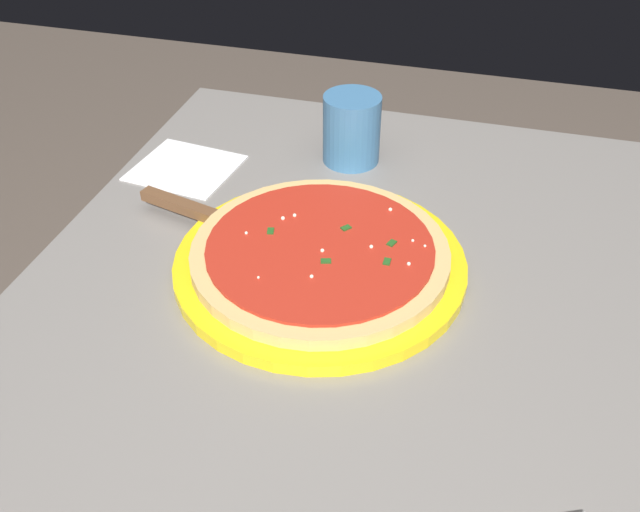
{
  "coord_description": "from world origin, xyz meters",
  "views": [
    {
      "loc": [
        0.58,
        0.14,
        1.31
      ],
      "look_at": [
        -0.06,
        -0.04,
        0.79
      ],
      "focal_mm": 39.68,
      "sensor_mm": 36.0,
      "label": 1
    }
  ],
  "objects_px": {
    "serving_plate": "(320,264)",
    "pizza_server": "(208,216)",
    "napkin_folded_right": "(186,168)",
    "pizza": "(320,253)",
    "cup_tall_drink": "(352,129)"
  },
  "relations": [
    {
      "from": "serving_plate",
      "to": "pizza",
      "type": "bearing_deg",
      "value": 121.07
    },
    {
      "from": "pizza",
      "to": "napkin_folded_right",
      "type": "relative_size",
      "value": 2.17
    },
    {
      "from": "pizza",
      "to": "cup_tall_drink",
      "type": "bearing_deg",
      "value": -174.41
    },
    {
      "from": "serving_plate",
      "to": "cup_tall_drink",
      "type": "relative_size",
      "value": 3.44
    },
    {
      "from": "napkin_folded_right",
      "to": "pizza_server",
      "type": "bearing_deg",
      "value": 35.08
    },
    {
      "from": "cup_tall_drink",
      "to": "pizza_server",
      "type": "bearing_deg",
      "value": -31.2
    },
    {
      "from": "pizza",
      "to": "napkin_folded_right",
      "type": "xyz_separation_m",
      "value": [
        -0.17,
        -0.26,
        -0.02
      ]
    },
    {
      "from": "pizza_server",
      "to": "napkin_folded_right",
      "type": "bearing_deg",
      "value": -144.92
    },
    {
      "from": "serving_plate",
      "to": "pizza_server",
      "type": "distance_m",
      "value": 0.17
    },
    {
      "from": "pizza",
      "to": "cup_tall_drink",
      "type": "distance_m",
      "value": 0.27
    },
    {
      "from": "pizza",
      "to": "cup_tall_drink",
      "type": "height_order",
      "value": "cup_tall_drink"
    },
    {
      "from": "pizza",
      "to": "cup_tall_drink",
      "type": "relative_size",
      "value": 3.03
    },
    {
      "from": "pizza_server",
      "to": "pizza",
      "type": "bearing_deg",
      "value": 75.86
    },
    {
      "from": "cup_tall_drink",
      "to": "napkin_folded_right",
      "type": "height_order",
      "value": "cup_tall_drink"
    },
    {
      "from": "serving_plate",
      "to": "napkin_folded_right",
      "type": "distance_m",
      "value": 0.31
    }
  ]
}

